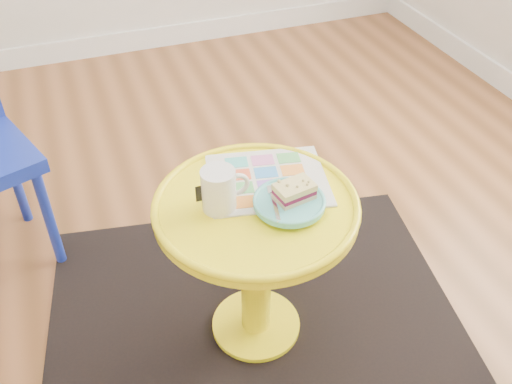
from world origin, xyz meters
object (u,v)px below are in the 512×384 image
object	(u,v)px
side_table	(256,244)
newspaper	(268,180)
plate	(289,203)
mug	(220,189)

from	to	relation	value
side_table	newspaper	xyz separation A→B (m)	(0.06, 0.08, 0.15)
side_table	plate	bearing A→B (deg)	-31.58
newspaper	side_table	bearing A→B (deg)	-116.36
newspaper	mug	xyz separation A→B (m)	(-0.16, -0.06, 0.06)
mug	plate	world-z (taller)	mug
mug	side_table	bearing A→B (deg)	-9.69
mug	newspaper	bearing A→B (deg)	24.19
newspaper	mug	distance (m)	0.18
side_table	mug	xyz separation A→B (m)	(-0.09, 0.02, 0.21)
newspaper	plate	world-z (taller)	plate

